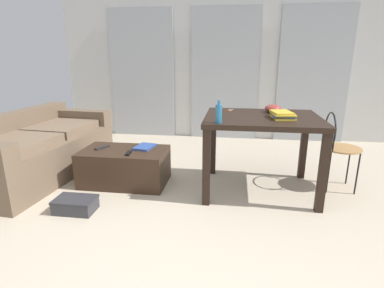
% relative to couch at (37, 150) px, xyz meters
% --- Properties ---
extents(ground_plane, '(8.93, 8.93, 0.00)m').
position_rel_couch_xyz_m(ground_plane, '(2.11, -0.13, -0.31)').
color(ground_plane, beige).
extents(wall_back, '(5.53, 0.10, 2.52)m').
position_rel_couch_xyz_m(wall_back, '(2.11, 2.13, 0.95)').
color(wall_back, silver).
rests_on(wall_back, ground).
extents(curtains, '(3.93, 0.03, 2.14)m').
position_rel_couch_xyz_m(curtains, '(2.11, 2.05, 0.76)').
color(curtains, '#B2B7BC').
rests_on(curtains, ground).
extents(couch, '(1.06, 1.98, 0.73)m').
position_rel_couch_xyz_m(couch, '(0.00, 0.00, 0.00)').
color(couch, brown).
rests_on(couch, ground).
extents(coffee_table, '(0.93, 0.55, 0.39)m').
position_rel_couch_xyz_m(coffee_table, '(1.12, -0.10, -0.11)').
color(coffee_table, '#382619').
rests_on(coffee_table, ground).
extents(craft_table, '(1.14, 0.92, 0.80)m').
position_rel_couch_xyz_m(craft_table, '(2.58, -0.08, 0.38)').
color(craft_table, black).
rests_on(craft_table, ground).
extents(wire_chair, '(0.39, 0.40, 0.83)m').
position_rel_couch_xyz_m(wire_chair, '(3.36, 0.09, 0.21)').
color(wire_chair, '#B7844C').
rests_on(wire_chair, ground).
extents(bottle_near, '(0.06, 0.06, 0.20)m').
position_rel_couch_xyz_m(bottle_near, '(2.16, -0.46, 0.58)').
color(bottle_near, teal).
rests_on(bottle_near, craft_table).
extents(bowl, '(0.17, 0.17, 0.08)m').
position_rel_couch_xyz_m(bowl, '(2.71, 0.16, 0.53)').
color(bowl, '#9E3833').
rests_on(bowl, craft_table).
extents(book_stack, '(0.24, 0.28, 0.07)m').
position_rel_couch_xyz_m(book_stack, '(2.76, -0.16, 0.52)').
color(book_stack, gold).
rests_on(book_stack, craft_table).
extents(scissors, '(0.06, 0.11, 0.00)m').
position_rel_couch_xyz_m(scissors, '(2.25, 0.22, 0.49)').
color(scissors, '#9EA0A5').
rests_on(scissors, craft_table).
extents(tv_remote_primary, '(0.12, 0.18, 0.02)m').
position_rel_couch_xyz_m(tv_remote_primary, '(0.86, -0.07, 0.09)').
color(tv_remote_primary, '#232326').
rests_on(tv_remote_primary, coffee_table).
extents(tv_remote_secondary, '(0.06, 0.15, 0.02)m').
position_rel_couch_xyz_m(tv_remote_secondary, '(1.22, -0.23, 0.09)').
color(tv_remote_secondary, black).
rests_on(tv_remote_secondary, coffee_table).
extents(magazine, '(0.22, 0.28, 0.02)m').
position_rel_couch_xyz_m(magazine, '(1.32, 0.00, 0.09)').
color(magazine, '#33519E').
rests_on(magazine, coffee_table).
extents(shoebox, '(0.37, 0.24, 0.13)m').
position_rel_couch_xyz_m(shoebox, '(0.89, -0.80, -0.24)').
color(shoebox, '#38383D').
rests_on(shoebox, ground).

